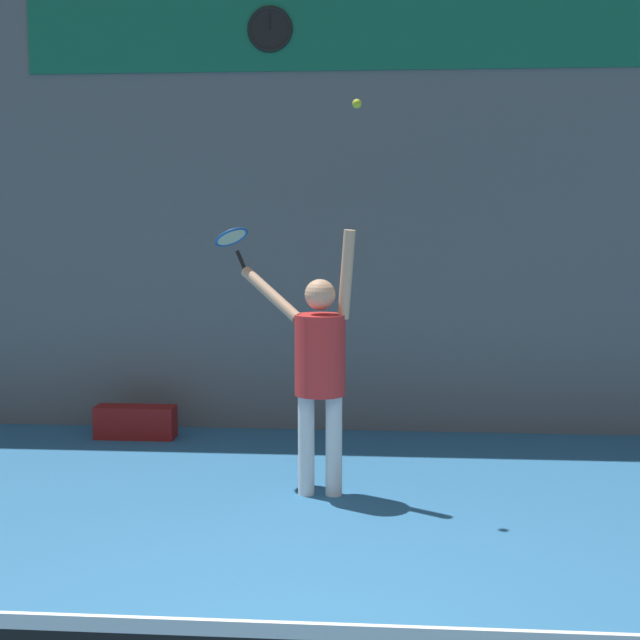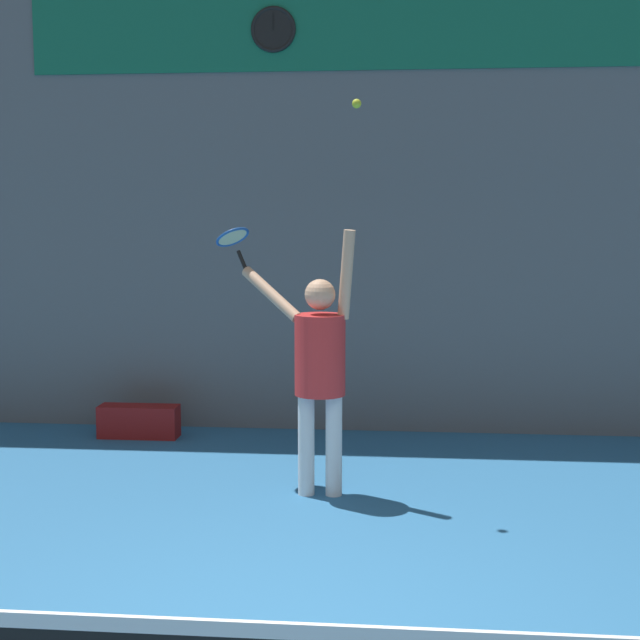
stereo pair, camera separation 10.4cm
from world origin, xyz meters
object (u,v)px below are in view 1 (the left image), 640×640
at_px(tennis_player, 319,361).
at_px(equipment_bag, 136,422).
at_px(scoreboard_clock, 270,29).
at_px(tennis_ball, 357,104).
at_px(tennis_racket, 232,239).

bearing_deg(tennis_player, equipment_bag, 139.76).
bearing_deg(scoreboard_clock, tennis_player, -72.88).
relative_size(tennis_player, tennis_ball, 30.36).
distance_m(scoreboard_clock, tennis_racket, 2.59).
relative_size(tennis_player, equipment_bag, 2.65).
height_order(tennis_player, tennis_ball, tennis_ball).
distance_m(scoreboard_clock, tennis_player, 3.67).
bearing_deg(scoreboard_clock, tennis_racket, -93.74).
bearing_deg(tennis_racket, tennis_player, -32.05).
height_order(scoreboard_clock, tennis_racket, scoreboard_clock).
bearing_deg(equipment_bag, tennis_player, -40.24).
bearing_deg(scoreboard_clock, tennis_ball, -67.07).
xyz_separation_m(tennis_player, tennis_racket, (-0.75, 0.47, 0.93)).
distance_m(tennis_player, tennis_ball, 1.96).
xyz_separation_m(tennis_player, equipment_bag, (-1.95, 1.65, -0.91)).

